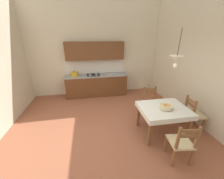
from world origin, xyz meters
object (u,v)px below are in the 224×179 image
dining_table (163,113)px  pendant_lamp (177,60)px  dining_chair_camera_side (181,143)px  kitchen_cabinetry (96,76)px  dining_chair_kitchen_side (150,103)px  fruit_bowl (166,107)px  dining_chair_window_side (193,114)px

dining_table → pendant_lamp: size_ratio=1.48×
dining_table → pendant_lamp: pendant_lamp is taller
dining_table → dining_chair_camera_side: size_ratio=1.28×
kitchen_cabinetry → dining_chair_camera_side: size_ratio=2.72×
kitchen_cabinetry → pendant_lamp: size_ratio=3.14×
kitchen_cabinetry → dining_chair_camera_side: 3.92m
dining_chair_kitchen_side → fruit_bowl: (-0.07, -0.89, 0.37)m
dining_chair_kitchen_side → dining_table: bearing=-95.4°
dining_chair_kitchen_side → kitchen_cabinetry: bearing=127.7°
fruit_bowl → dining_table: bearing=102.4°
dining_chair_camera_side → dining_chair_window_side: size_ratio=1.00×
kitchen_cabinetry → dining_chair_camera_side: bearing=-69.4°
dining_chair_camera_side → kitchen_cabinetry: bearing=110.6°
dining_chair_kitchen_side → pendant_lamp: (0.01, -0.86, 1.49)m
dining_chair_kitchen_side → pendant_lamp: bearing=-89.5°
dining_chair_camera_side → pendant_lamp: bearing=78.6°
dining_chair_kitchen_side → fruit_bowl: 0.97m
dining_chair_kitchen_side → dining_chair_camera_side: (-0.16, -1.68, 0.00)m
dining_table → dining_chair_kitchen_side: dining_chair_kitchen_side is taller
kitchen_cabinetry → dining_table: (1.45, -2.81, -0.24)m
dining_chair_camera_side → pendant_lamp: size_ratio=1.16×
dining_chair_window_side → fruit_bowl: dining_chair_window_side is taller
kitchen_cabinetry → pendant_lamp: bearing=-61.6°
dining_table → pendant_lamp: bearing=-18.0°
kitchen_cabinetry → dining_chair_window_side: size_ratio=2.72×
kitchen_cabinetry → dining_chair_kitchen_side: 2.53m
kitchen_cabinetry → fruit_bowl: size_ratio=8.43×
dining_chair_window_side → dining_table: bearing=-178.9°
pendant_lamp → kitchen_cabinetry: bearing=118.4°
dining_table → dining_chair_window_side: bearing=1.1°
dining_chair_window_side → fruit_bowl: size_ratio=3.10×
fruit_bowl → pendant_lamp: pendant_lamp is taller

